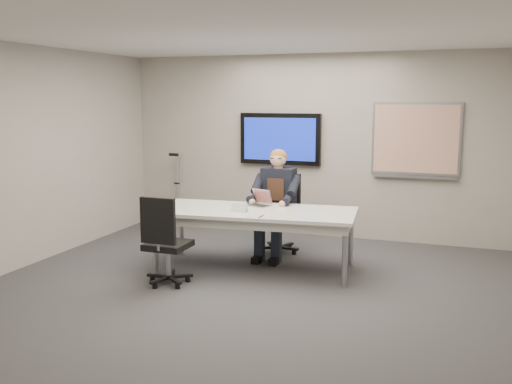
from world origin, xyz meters
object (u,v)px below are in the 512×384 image
(office_chair_far, at_px, (280,228))
(laptop, at_px, (260,202))
(conference_table, at_px, (255,217))
(seated_person, at_px, (274,214))
(office_chair_near, at_px, (167,257))

(office_chair_far, distance_m, laptop, 0.78)
(conference_table, xyz_separation_m, office_chair_far, (0.05, 0.89, -0.33))
(office_chair_far, bearing_deg, seated_person, -84.90)
(office_chair_near, xyz_separation_m, seated_person, (0.79, 1.55, 0.26))
(office_chair_far, bearing_deg, laptop, -91.18)
(office_chair_near, distance_m, seated_person, 1.76)
(office_chair_near, distance_m, laptop, 1.48)
(office_chair_near, relative_size, laptop, 2.86)
(seated_person, bearing_deg, laptop, -100.25)
(office_chair_far, height_order, laptop, office_chair_far)
(conference_table, bearing_deg, laptop, 89.90)
(seated_person, relative_size, laptop, 3.96)
(office_chair_near, bearing_deg, conference_table, -129.15)
(laptop, bearing_deg, conference_table, -62.46)
(office_chair_far, relative_size, laptop, 2.97)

